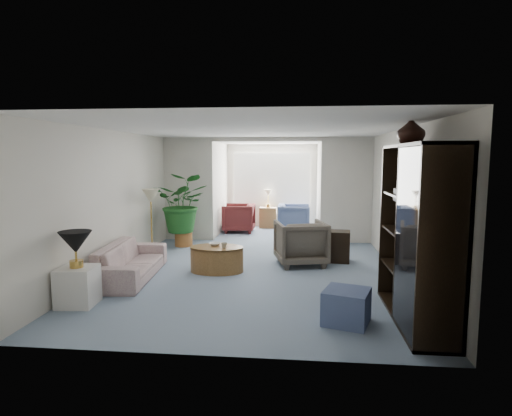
# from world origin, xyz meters

# --- Properties ---
(floor) EXTENTS (6.00, 6.00, 0.00)m
(floor) POSITION_xyz_m (0.00, 0.00, 0.00)
(floor) COLOR #8697B1
(floor) RESTS_ON ground
(sunroom_floor) EXTENTS (2.60, 2.60, 0.00)m
(sunroom_floor) POSITION_xyz_m (0.00, 4.10, 0.00)
(sunroom_floor) COLOR #8697B1
(sunroom_floor) RESTS_ON ground
(back_pier_left) EXTENTS (1.20, 0.12, 2.50)m
(back_pier_left) POSITION_xyz_m (-1.90, 3.00, 1.25)
(back_pier_left) COLOR beige
(back_pier_left) RESTS_ON ground
(back_pier_right) EXTENTS (1.20, 0.12, 2.50)m
(back_pier_right) POSITION_xyz_m (1.90, 3.00, 1.25)
(back_pier_right) COLOR beige
(back_pier_right) RESTS_ON ground
(back_header) EXTENTS (2.60, 0.12, 0.10)m
(back_header) POSITION_xyz_m (0.00, 3.00, 2.45)
(back_header) COLOR beige
(back_header) RESTS_ON back_pier_left
(window_pane) EXTENTS (2.20, 0.02, 1.50)m
(window_pane) POSITION_xyz_m (0.00, 5.18, 1.40)
(window_pane) COLOR white
(window_blinds) EXTENTS (2.20, 0.02, 1.50)m
(window_blinds) POSITION_xyz_m (0.00, 5.15, 1.40)
(window_blinds) COLOR white
(framed_picture) EXTENTS (0.04, 0.50, 0.40)m
(framed_picture) POSITION_xyz_m (2.46, -0.10, 1.70)
(framed_picture) COLOR #B7AA93
(sofa) EXTENTS (0.94, 2.04, 0.58)m
(sofa) POSITION_xyz_m (-2.03, -0.35, 0.29)
(sofa) COLOR beige
(sofa) RESTS_ON ground
(end_table) EXTENTS (0.52, 0.52, 0.53)m
(end_table) POSITION_xyz_m (-2.23, -1.70, 0.27)
(end_table) COLOR white
(end_table) RESTS_ON ground
(table_lamp) EXTENTS (0.44, 0.44, 0.30)m
(table_lamp) POSITION_xyz_m (-2.23, -1.70, 0.88)
(table_lamp) COLOR black
(table_lamp) RESTS_ON end_table
(floor_lamp) EXTENTS (0.36, 0.36, 0.28)m
(floor_lamp) POSITION_xyz_m (-2.20, 1.19, 1.25)
(floor_lamp) COLOR beige
(floor_lamp) RESTS_ON ground
(coffee_table) EXTENTS (1.19, 1.19, 0.45)m
(coffee_table) POSITION_xyz_m (-0.66, 0.18, 0.23)
(coffee_table) COLOR olive
(coffee_table) RESTS_ON ground
(coffee_bowl) EXTENTS (0.25, 0.25, 0.05)m
(coffee_bowl) POSITION_xyz_m (-0.71, 0.28, 0.48)
(coffee_bowl) COLOR white
(coffee_bowl) RESTS_ON coffee_table
(coffee_cup) EXTENTS (0.13, 0.13, 0.10)m
(coffee_cup) POSITION_xyz_m (-0.51, 0.08, 0.50)
(coffee_cup) COLOR #B7B3A0
(coffee_cup) RESTS_ON coffee_table
(wingback_chair) EXTENTS (1.08, 1.10, 0.84)m
(wingback_chair) POSITION_xyz_m (0.83, 0.84, 0.42)
(wingback_chair) COLOR #62594D
(wingback_chair) RESTS_ON ground
(side_table_dark) EXTENTS (0.55, 0.46, 0.60)m
(side_table_dark) POSITION_xyz_m (1.53, 1.14, 0.30)
(side_table_dark) COLOR black
(side_table_dark) RESTS_ON ground
(entertainment_cabinet) EXTENTS (0.53, 1.97, 2.19)m
(entertainment_cabinet) POSITION_xyz_m (2.23, -1.78, 1.09)
(entertainment_cabinet) COLOR black
(entertainment_cabinet) RESTS_ON ground
(cabinet_urn) EXTENTS (0.36, 0.36, 0.37)m
(cabinet_urn) POSITION_xyz_m (2.23, -1.28, 2.37)
(cabinet_urn) COLOR black
(cabinet_urn) RESTS_ON entertainment_cabinet
(ottoman) EXTENTS (0.66, 0.66, 0.42)m
(ottoman) POSITION_xyz_m (1.38, -1.97, 0.21)
(ottoman) COLOR slate
(ottoman) RESTS_ON ground
(plant_pot) EXTENTS (0.40, 0.40, 0.32)m
(plant_pot) POSITION_xyz_m (-1.84, 2.26, 0.16)
(plant_pot) COLOR #A86530
(plant_pot) RESTS_ON ground
(house_plant) EXTENTS (1.21, 1.05, 1.35)m
(house_plant) POSITION_xyz_m (-1.84, 2.26, 0.99)
(house_plant) COLOR #205D21
(house_plant) RESTS_ON plant_pot
(sunroom_chair_blue) EXTENTS (0.86, 0.83, 0.77)m
(sunroom_chair_blue) POSITION_xyz_m (0.66, 4.21, 0.39)
(sunroom_chair_blue) COLOR slate
(sunroom_chair_blue) RESTS_ON ground
(sunroom_chair_maroon) EXTENTS (0.85, 0.83, 0.77)m
(sunroom_chair_maroon) POSITION_xyz_m (-0.84, 4.21, 0.38)
(sunroom_chair_maroon) COLOR #5B1F21
(sunroom_chair_maroon) RESTS_ON ground
(sunroom_table) EXTENTS (0.49, 0.38, 0.59)m
(sunroom_table) POSITION_xyz_m (-0.09, 4.96, 0.30)
(sunroom_table) COLOR olive
(sunroom_table) RESTS_ON ground
(shelf_clutter) EXTENTS (0.30, 1.07, 1.06)m
(shelf_clutter) POSITION_xyz_m (2.18, -1.82, 0.98)
(shelf_clutter) COLOR #3C3938
(shelf_clutter) RESTS_ON entertainment_cabinet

